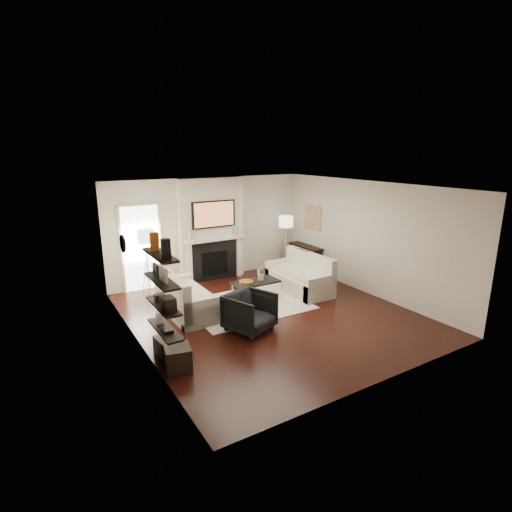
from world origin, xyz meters
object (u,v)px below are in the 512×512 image
coffee_table (255,282)px  lamp_right_shade (286,222)px  loveseat_right_base (299,282)px  loveseat_left_base (188,304)px  ottoman_near (169,348)px  armchair (250,310)px  lamp_left_shade (146,236)px

coffee_table → lamp_right_shade: (1.83, 1.40, 1.05)m
loveseat_right_base → coffee_table: 1.21m
loveseat_left_base → ottoman_near: bearing=-120.9°
armchair → loveseat_right_base: bearing=10.0°
armchair → loveseat_left_base: bearing=95.9°
lamp_left_shade → ottoman_near: size_ratio=1.00×
coffee_table → lamp_left_shade: 2.77m
coffee_table → lamp_right_shade: 2.53m
lamp_left_shade → loveseat_left_base: bearing=-76.3°
coffee_table → armchair: size_ratio=1.33×
coffee_table → ottoman_near: 3.17m
loveseat_right_base → ottoman_near: size_ratio=4.50×
ottoman_near → loveseat_right_base: bearing=21.9°
armchair → coffee_table: bearing=34.2°
lamp_right_shade → armchair: bearing=-135.0°
loveseat_left_base → lamp_left_shade: lamp_left_shade is taller
armchair → ottoman_near: armchair is taller
loveseat_left_base → coffee_table: 1.71m
loveseat_right_base → ottoman_near: loveseat_right_base is taller
loveseat_left_base → ottoman_near: (-0.99, -1.66, -0.01)m
loveseat_right_base → ottoman_near: 4.18m
lamp_right_shade → lamp_left_shade: bearing=178.2°
coffee_table → ottoman_near: size_ratio=2.75×
loveseat_right_base → armchair: (-2.17, -1.31, 0.20)m
coffee_table → loveseat_left_base: bearing=-179.9°
loveseat_left_base → loveseat_right_base: bearing=-2.0°
loveseat_left_base → loveseat_right_base: size_ratio=1.00×
loveseat_right_base → lamp_right_shade: 2.05m
loveseat_left_base → lamp_left_shade: 2.00m
ottoman_near → loveseat_left_base: bearing=59.1°
lamp_left_shade → ottoman_near: 3.47m
coffee_table → armchair: 1.72m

